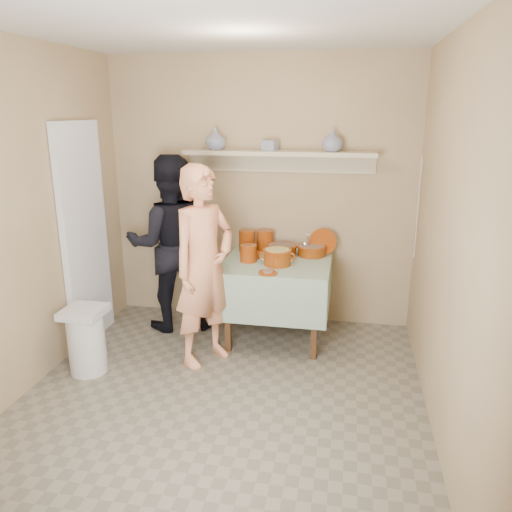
% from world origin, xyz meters
% --- Properties ---
extents(ground, '(3.50, 3.50, 0.00)m').
position_xyz_m(ground, '(0.00, 0.00, 0.00)').
color(ground, '#716A59').
rests_on(ground, ground).
extents(tile_panel, '(0.06, 0.70, 2.00)m').
position_xyz_m(tile_panel, '(-1.46, 0.95, 1.00)').
color(tile_panel, silver).
rests_on(tile_panel, ground).
extents(plate_stack_a, '(0.15, 0.15, 0.21)m').
position_xyz_m(plate_stack_a, '(-0.09, 1.53, 0.86)').
color(plate_stack_a, maroon).
rests_on(plate_stack_a, serving_table).
extents(plate_stack_b, '(0.16, 0.16, 0.20)m').
position_xyz_m(plate_stack_b, '(0.08, 1.61, 0.86)').
color(plate_stack_b, maroon).
rests_on(plate_stack_b, serving_table).
extents(bowl_stack, '(0.15, 0.15, 0.15)m').
position_xyz_m(bowl_stack, '(-0.00, 1.20, 0.84)').
color(bowl_stack, maroon).
rests_on(bowl_stack, serving_table).
extents(empty_bowl, '(0.18, 0.18, 0.05)m').
position_xyz_m(empty_bowl, '(-0.01, 1.31, 0.79)').
color(empty_bowl, maroon).
rests_on(empty_bowl, serving_table).
extents(propped_lid, '(0.26, 0.12, 0.25)m').
position_xyz_m(propped_lid, '(0.64, 1.56, 0.88)').
color(propped_lid, maroon).
rests_on(propped_lid, serving_table).
extents(vase_right, '(0.24, 0.24, 0.20)m').
position_xyz_m(vase_right, '(0.69, 1.61, 1.82)').
color(vase_right, navy).
rests_on(vase_right, wall_shelf).
extents(vase_left, '(0.27, 0.27, 0.20)m').
position_xyz_m(vase_left, '(-0.40, 1.60, 1.82)').
color(vase_left, navy).
rests_on(vase_left, wall_shelf).
extents(ceramic_box, '(0.16, 0.13, 0.10)m').
position_xyz_m(ceramic_box, '(0.12, 1.61, 1.77)').
color(ceramic_box, navy).
rests_on(ceramic_box, wall_shelf).
extents(person_cook, '(0.67, 0.73, 1.68)m').
position_xyz_m(person_cook, '(-0.28, 0.72, 0.84)').
color(person_cook, '#E89064').
rests_on(person_cook, ground).
extents(person_helper, '(1.01, 0.90, 1.70)m').
position_xyz_m(person_helper, '(-0.80, 1.34, 0.85)').
color(person_helper, black).
rests_on(person_helper, ground).
extents(room_shell, '(3.04, 3.54, 2.62)m').
position_xyz_m(room_shell, '(0.00, 0.00, 1.61)').
color(room_shell, tan).
rests_on(room_shell, ground).
extents(serving_table, '(0.97, 0.97, 0.76)m').
position_xyz_m(serving_table, '(0.25, 1.28, 0.64)').
color(serving_table, '#4C2D16').
rests_on(serving_table, ground).
extents(cazuela_meat_a, '(0.30, 0.30, 0.10)m').
position_xyz_m(cazuela_meat_a, '(0.26, 1.48, 0.82)').
color(cazuela_meat_a, '#672406').
rests_on(cazuela_meat_a, serving_table).
extents(cazuela_meat_b, '(0.28, 0.28, 0.10)m').
position_xyz_m(cazuela_meat_b, '(0.55, 1.49, 0.82)').
color(cazuela_meat_b, '#672406').
rests_on(cazuela_meat_b, serving_table).
extents(ladle, '(0.08, 0.26, 0.19)m').
position_xyz_m(ladle, '(0.48, 1.49, 0.87)').
color(ladle, silver).
rests_on(ladle, cazuela_meat_b).
extents(cazuela_rice, '(0.33, 0.25, 0.14)m').
position_xyz_m(cazuela_rice, '(0.27, 1.14, 0.85)').
color(cazuela_rice, '#672406').
rests_on(cazuela_rice, serving_table).
extents(front_plate, '(0.16, 0.16, 0.03)m').
position_xyz_m(front_plate, '(0.23, 0.88, 0.77)').
color(front_plate, maroon).
rests_on(front_plate, serving_table).
extents(wall_shelf, '(1.80, 0.25, 0.21)m').
position_xyz_m(wall_shelf, '(0.20, 1.65, 1.67)').
color(wall_shelf, '#C0B18E').
rests_on(wall_shelf, room_shell).
extents(trash_bin, '(0.32, 0.32, 0.56)m').
position_xyz_m(trash_bin, '(-1.18, 0.34, 0.28)').
color(trash_bin, silver).
rests_on(trash_bin, ground).
extents(electrical_cord, '(0.01, 0.05, 0.90)m').
position_xyz_m(electrical_cord, '(1.47, 1.48, 1.25)').
color(electrical_cord, silver).
rests_on(electrical_cord, wall_shelf).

